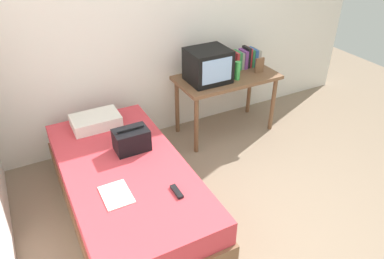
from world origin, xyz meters
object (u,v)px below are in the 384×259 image
(picture_frame, at_px, (260,65))
(water_bottle, at_px, (237,71))
(remote_dark, at_px, (177,191))
(magazine, at_px, (116,195))
(book_row, at_px, (245,58))
(bed, at_px, (128,190))
(tv, at_px, (208,66))
(desk, at_px, (226,83))
(pillow, at_px, (96,121))
(handbag, at_px, (132,140))

(picture_frame, bearing_deg, water_bottle, -172.54)
(remote_dark, bearing_deg, picture_frame, 36.38)
(magazine, bearing_deg, book_row, 31.57)
(water_bottle, distance_m, book_row, 0.38)
(bed, xyz_separation_m, picture_frame, (1.89, 0.71, 0.55))
(tv, bearing_deg, desk, 2.62)
(pillow, bearing_deg, tv, 2.08)
(water_bottle, bearing_deg, bed, -156.72)
(desk, xyz_separation_m, picture_frame, (0.38, -0.08, 0.18))
(book_row, distance_m, remote_dark, 2.15)
(handbag, bearing_deg, desk, 23.68)
(tv, height_order, picture_frame, tv)
(water_bottle, bearing_deg, picture_frame, 7.46)
(bed, bearing_deg, book_row, 26.71)
(bed, distance_m, remote_dark, 0.62)
(water_bottle, bearing_deg, handbag, -161.59)
(bed, relative_size, picture_frame, 11.60)
(magazine, relative_size, remote_dark, 1.86)
(desk, height_order, pillow, desk)
(pillow, height_order, handbag, handbag)
(picture_frame, relative_size, pillow, 0.38)
(book_row, distance_m, magazine, 2.37)
(desk, relative_size, magazine, 4.00)
(bed, relative_size, magazine, 6.90)
(tv, xyz_separation_m, pillow, (-1.28, -0.05, -0.31))
(bed, bearing_deg, picture_frame, 20.68)
(pillow, height_order, remote_dark, pillow)
(desk, height_order, magazine, desk)
(bed, xyz_separation_m, tv, (1.24, 0.78, 0.64))
(picture_frame, distance_m, handbag, 1.83)
(water_bottle, height_order, pillow, water_bottle)
(bed, bearing_deg, desk, 27.89)
(tv, height_order, pillow, tv)
(remote_dark, bearing_deg, water_bottle, 41.71)
(tv, relative_size, magazine, 1.52)
(pillow, bearing_deg, book_row, 5.69)
(picture_frame, xyz_separation_m, handbag, (-1.74, -0.51, -0.18))
(water_bottle, relative_size, book_row, 0.60)
(tv, bearing_deg, magazine, -142.30)
(desk, bearing_deg, picture_frame, -12.27)
(book_row, xyz_separation_m, remote_dark, (-1.59, -1.42, -0.29))
(desk, xyz_separation_m, book_row, (0.33, 0.13, 0.20))
(picture_frame, distance_m, magazine, 2.31)
(bed, relative_size, desk, 1.72)
(picture_frame, height_order, pillow, picture_frame)
(desk, height_order, remote_dark, desk)
(handbag, xyz_separation_m, remote_dark, (0.10, -0.70, -0.09))
(book_row, height_order, picture_frame, book_row)
(desk, bearing_deg, water_bottle, -68.33)
(magazine, bearing_deg, desk, 33.44)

